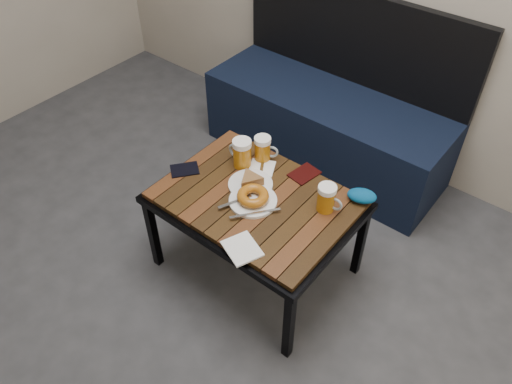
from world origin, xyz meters
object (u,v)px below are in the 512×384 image
Objects in this scene: beer_mug_left at (242,153)px; plate_pie at (250,182)px; bench at (328,121)px; beer_mug_centre at (263,149)px; cafe_table at (256,204)px; beer_mug_right at (327,198)px; passport_navy at (185,170)px; passport_burgundy at (304,174)px; knit_pouch at (362,196)px; plate_bagel at (253,198)px.

plate_pie is (0.12, -0.08, -0.05)m from beer_mug_left.
beer_mug_centre is at bearing -84.48° from bench.
cafe_table is 4.32× the size of plate_pie.
beer_mug_right reaches higher than cafe_table.
beer_mug_right is at bearing 24.54° from cafe_table.
beer_mug_right is at bearing -41.14° from beer_mug_centre.
beer_mug_centre reaches higher than passport_navy.
passport_navy is at bearing -135.08° from passport_burgundy.
beer_mug_right is (0.40, -0.09, 0.00)m from beer_mug_centre.
beer_mug_centre reaches higher than plate_pie.
beer_mug_right is at bearing -59.35° from bench.
bench is 0.96m from beer_mug_right.
beer_mug_left is at bearing 145.62° from cafe_table.
beer_mug_left reaches higher than passport_burgundy.
beer_mug_right is 1.00× the size of knit_pouch.
plate_pie reaches higher than passport_navy.
passport_burgundy is (0.44, 0.31, 0.00)m from passport_navy.
plate_bagel is at bearing -77.61° from bench.
beer_mug_centre reaches higher than passport_burgundy.
beer_mug_left is 0.56m from knit_pouch.
beer_mug_right is 0.17m from knit_pouch.
beer_mug_right is at bearing -175.72° from beer_mug_left.
beer_mug_left is at bearing -88.76° from bench.
plate_bagel reaches higher than knit_pouch.
cafe_table is (0.20, -0.91, 0.16)m from bench.
knit_pouch is at bearing 11.87° from passport_burgundy.
beer_mug_centre reaches higher than plate_bagel.
beer_mug_centre is 0.99× the size of knit_pouch.
bench is 1.67× the size of cafe_table.
plate_bagel reaches higher than passport_burgundy.
beer_mug_left is 1.11× the size of knit_pouch.
beer_mug_left is 0.71× the size of plate_pie.
plate_bagel is (0.21, -0.95, 0.22)m from bench.
beer_mug_right is at bearing 54.53° from passport_navy.
passport_navy is at bearing -168.22° from beer_mug_right.
knit_pouch is (0.28, 0.01, 0.02)m from passport_burgundy.
plate_pie reaches higher than passport_burgundy.
bench is 0.75m from passport_burgundy.
bench is at bearing 67.22° from beer_mug_centre.
plate_pie is 1.49× the size of passport_burgundy.
bench reaches higher than knit_pouch.
bench reaches higher than plate_bagel.
beer_mug_centre is 0.37m from passport_navy.
passport_burgundy is (0.07, 0.28, -0.02)m from plate_bagel.
cafe_table is 3.38× the size of plate_bagel.
passport_navy is (-0.36, -0.07, 0.05)m from cafe_table.
bench is 11.30× the size of knit_pouch.
beer_mug_left is 1.11× the size of beer_mug_right.
beer_mug_left reaches higher than plate_pie.
bench is 10.73× the size of passport_burgundy.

